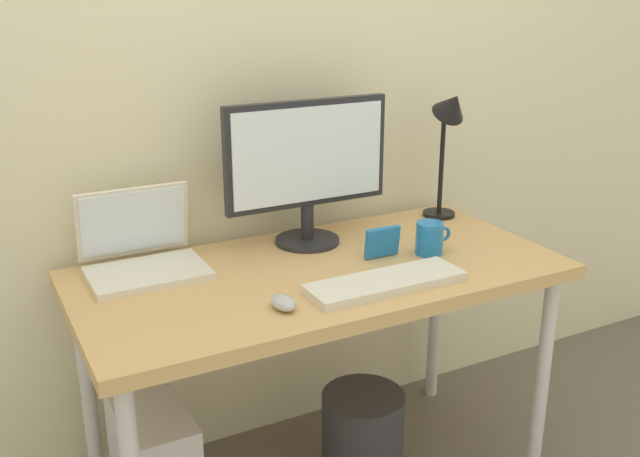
{
  "coord_description": "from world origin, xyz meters",
  "views": [
    {
      "loc": [
        -0.89,
        -1.7,
        1.53
      ],
      "look_at": [
        0.0,
        0.0,
        0.86
      ],
      "focal_mm": 40.85,
      "sensor_mm": 36.0,
      "label": 1
    }
  ],
  "objects_px": {
    "laptop": "(142,251)",
    "coffee_mug": "(430,238)",
    "desk": "(320,290)",
    "wastebasket": "(362,436)",
    "keyboard": "(386,282)",
    "mouse": "(283,302)",
    "monitor": "(307,164)",
    "photo_frame": "(382,242)",
    "desk_lamp": "(450,125)"
  },
  "relations": [
    {
      "from": "photo_frame",
      "to": "coffee_mug",
      "type": "bearing_deg",
      "value": -15.59
    },
    {
      "from": "keyboard",
      "to": "wastebasket",
      "type": "distance_m",
      "value": 0.63
    },
    {
      "from": "keyboard",
      "to": "wastebasket",
      "type": "xyz_separation_m",
      "value": [
        0.04,
        0.17,
        -0.6
      ]
    },
    {
      "from": "mouse",
      "to": "coffee_mug",
      "type": "xyz_separation_m",
      "value": [
        0.55,
        0.15,
        0.03
      ]
    },
    {
      "from": "laptop",
      "to": "photo_frame",
      "type": "relative_size",
      "value": 2.91
    },
    {
      "from": "desk",
      "to": "monitor",
      "type": "height_order",
      "value": "monitor"
    },
    {
      "from": "desk_lamp",
      "to": "keyboard",
      "type": "bearing_deg",
      "value": -140.93
    },
    {
      "from": "wastebasket",
      "to": "mouse",
      "type": "bearing_deg",
      "value": -153.71
    },
    {
      "from": "photo_frame",
      "to": "monitor",
      "type": "bearing_deg",
      "value": 123.06
    },
    {
      "from": "monitor",
      "to": "photo_frame",
      "type": "bearing_deg",
      "value": -56.94
    },
    {
      "from": "mouse",
      "to": "laptop",
      "type": "bearing_deg",
      "value": 120.59
    },
    {
      "from": "desk",
      "to": "laptop",
      "type": "distance_m",
      "value": 0.52
    },
    {
      "from": "coffee_mug",
      "to": "wastebasket",
      "type": "height_order",
      "value": "coffee_mug"
    },
    {
      "from": "laptop",
      "to": "keyboard",
      "type": "xyz_separation_m",
      "value": [
        0.55,
        -0.42,
        -0.05
      ]
    },
    {
      "from": "monitor",
      "to": "laptop",
      "type": "relative_size",
      "value": 1.64
    },
    {
      "from": "desk_lamp",
      "to": "coffee_mug",
      "type": "bearing_deg",
      "value": -134.1
    },
    {
      "from": "desk",
      "to": "photo_frame",
      "type": "bearing_deg",
      "value": -2.44
    },
    {
      "from": "desk_lamp",
      "to": "keyboard",
      "type": "distance_m",
      "value": 0.71
    },
    {
      "from": "laptop",
      "to": "photo_frame",
      "type": "xyz_separation_m",
      "value": [
        0.65,
        -0.23,
        -0.01
      ]
    },
    {
      "from": "mouse",
      "to": "wastebasket",
      "type": "bearing_deg",
      "value": 26.29
    },
    {
      "from": "monitor",
      "to": "photo_frame",
      "type": "distance_m",
      "value": 0.33
    },
    {
      "from": "keyboard",
      "to": "mouse",
      "type": "bearing_deg",
      "value": 179.52
    },
    {
      "from": "coffee_mug",
      "to": "wastebasket",
      "type": "xyz_separation_m",
      "value": [
        -0.2,
        0.02,
        -0.64
      ]
    },
    {
      "from": "desk_lamp",
      "to": "desk",
      "type": "bearing_deg",
      "value": -160.84
    },
    {
      "from": "laptop",
      "to": "keyboard",
      "type": "relative_size",
      "value": 0.73
    },
    {
      "from": "laptop",
      "to": "coffee_mug",
      "type": "height_order",
      "value": "laptop"
    },
    {
      "from": "desk_lamp",
      "to": "mouse",
      "type": "bearing_deg",
      "value": -153.34
    },
    {
      "from": "coffee_mug",
      "to": "wastebasket",
      "type": "distance_m",
      "value": 0.67
    },
    {
      "from": "laptop",
      "to": "monitor",
      "type": "bearing_deg",
      "value": -1.8
    },
    {
      "from": "wastebasket",
      "to": "desk",
      "type": "bearing_deg",
      "value": 170.34
    },
    {
      "from": "desk_lamp",
      "to": "coffee_mug",
      "type": "height_order",
      "value": "desk_lamp"
    },
    {
      "from": "keyboard",
      "to": "mouse",
      "type": "distance_m",
      "value": 0.3
    },
    {
      "from": "desk",
      "to": "mouse",
      "type": "height_order",
      "value": "mouse"
    },
    {
      "from": "desk",
      "to": "wastebasket",
      "type": "height_order",
      "value": "desk"
    },
    {
      "from": "desk",
      "to": "coffee_mug",
      "type": "height_order",
      "value": "coffee_mug"
    },
    {
      "from": "desk_lamp",
      "to": "keyboard",
      "type": "height_order",
      "value": "desk_lamp"
    },
    {
      "from": "desk",
      "to": "monitor",
      "type": "xyz_separation_m",
      "value": [
        0.06,
        0.2,
        0.32
      ]
    },
    {
      "from": "desk_lamp",
      "to": "wastebasket",
      "type": "height_order",
      "value": "desk_lamp"
    },
    {
      "from": "coffee_mug",
      "to": "desk_lamp",
      "type": "bearing_deg",
      "value": 45.9
    },
    {
      "from": "mouse",
      "to": "wastebasket",
      "type": "relative_size",
      "value": 0.3
    },
    {
      "from": "desk",
      "to": "laptop",
      "type": "xyz_separation_m",
      "value": [
        -0.45,
        0.22,
        0.13
      ]
    },
    {
      "from": "laptop",
      "to": "mouse",
      "type": "xyz_separation_m",
      "value": [
        0.25,
        -0.41,
        -0.04
      ]
    },
    {
      "from": "monitor",
      "to": "wastebasket",
      "type": "xyz_separation_m",
      "value": [
        0.08,
        -0.23,
        -0.85
      ]
    },
    {
      "from": "desk_lamp",
      "to": "wastebasket",
      "type": "relative_size",
      "value": 1.52
    },
    {
      "from": "photo_frame",
      "to": "wastebasket",
      "type": "relative_size",
      "value": 0.37
    },
    {
      "from": "laptop",
      "to": "coffee_mug",
      "type": "xyz_separation_m",
      "value": [
        0.79,
        -0.27,
        -0.01
      ]
    },
    {
      "from": "laptop",
      "to": "coffee_mug",
      "type": "distance_m",
      "value": 0.84
    },
    {
      "from": "coffee_mug",
      "to": "desk",
      "type": "bearing_deg",
      "value": 172.02
    },
    {
      "from": "desk",
      "to": "desk_lamp",
      "type": "height_order",
      "value": "desk_lamp"
    },
    {
      "from": "keyboard",
      "to": "wastebasket",
      "type": "height_order",
      "value": "keyboard"
    }
  ]
}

